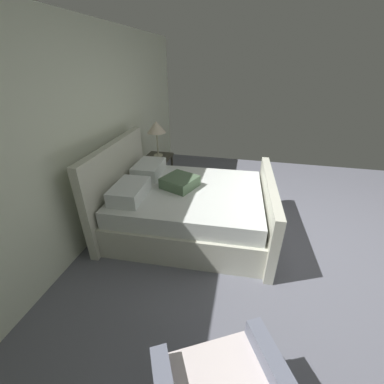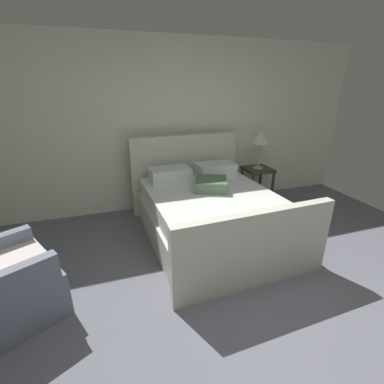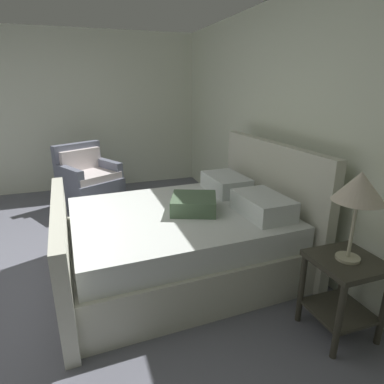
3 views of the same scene
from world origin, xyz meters
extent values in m
cube|color=slate|center=(0.00, 0.00, -0.01)|extent=(6.02, 5.82, 0.02)
cube|color=silver|center=(0.00, 2.97, 1.28)|extent=(6.14, 0.12, 2.55)
cube|color=beige|center=(0.09, 1.70, 0.20)|extent=(1.66, 1.98, 0.40)
cube|color=beige|center=(0.05, 2.71, 0.60)|extent=(1.70, 0.17, 1.19)
cube|color=beige|center=(0.13, 0.69, 0.41)|extent=(1.70, 0.17, 0.82)
cube|color=silver|center=(0.09, 1.70, 0.51)|extent=(1.58, 1.92, 0.22)
cube|color=silver|center=(-0.29, 2.36, 0.71)|extent=(0.57, 0.38, 0.18)
cube|color=silver|center=(0.42, 2.39, 0.71)|extent=(0.57, 0.38, 0.18)
cube|color=#50694D|center=(0.13, 1.85, 0.69)|extent=(0.52, 0.52, 0.14)
cube|color=#38352B|center=(1.26, 2.56, 0.58)|extent=(0.44, 0.44, 0.04)
cube|color=#38352B|center=(1.26, 2.56, 0.18)|extent=(0.40, 0.40, 0.02)
cylinder|color=#38352B|center=(1.07, 2.37, 0.28)|extent=(0.04, 0.04, 0.56)
cylinder|color=#38352B|center=(1.45, 2.37, 0.28)|extent=(0.04, 0.04, 0.56)
cylinder|color=#38352B|center=(1.07, 2.75, 0.28)|extent=(0.04, 0.04, 0.56)
cylinder|color=#38352B|center=(1.45, 2.75, 0.28)|extent=(0.04, 0.04, 0.56)
cylinder|color=#B7B293|center=(1.26, 2.56, 0.61)|extent=(0.16, 0.16, 0.02)
cylinder|color=#B7B293|center=(1.26, 2.56, 0.82)|extent=(0.02, 0.02, 0.40)
cone|color=beige|center=(1.26, 2.56, 1.12)|extent=(0.32, 0.32, 0.20)
cube|color=slate|center=(-2.04, 1.00, 0.21)|extent=(0.98, 0.98, 0.42)
cube|color=silver|center=(-2.04, 1.00, 0.47)|extent=(0.90, 0.90, 0.10)
cube|color=slate|center=(-1.89, 0.73, 0.53)|extent=(0.62, 0.39, 0.22)
camera|label=1|loc=(-2.66, 1.05, 2.11)|focal=22.70mm
camera|label=2|loc=(-1.14, -1.23, 1.89)|focal=25.40mm
camera|label=3|loc=(2.76, 0.92, 1.73)|focal=30.41mm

